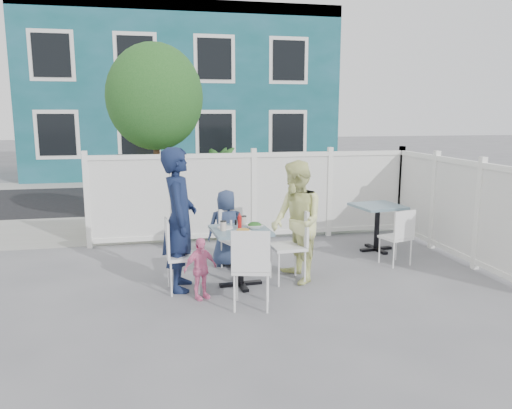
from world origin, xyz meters
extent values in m
plane|color=slate|center=(0.00, 0.00, 0.00)|extent=(80.00, 80.00, 0.00)
cube|color=gray|center=(0.00, 3.80, 0.01)|extent=(24.00, 2.60, 0.01)
cube|color=black|center=(0.00, 7.50, 0.00)|extent=(24.00, 5.00, 0.01)
cube|color=gray|center=(0.00, 10.60, 0.01)|extent=(24.00, 1.60, 0.01)
cube|color=#114F53|center=(-0.50, 14.00, 3.00)|extent=(11.00, 6.00, 6.00)
cube|color=white|center=(-0.50, 11.04, 5.80)|extent=(11.00, 0.08, 0.40)
cube|color=black|center=(-3.00, 11.02, 1.60)|extent=(1.20, 0.04, 1.40)
cube|color=black|center=(1.00, 11.02, 1.60)|extent=(1.20, 0.04, 1.40)
cube|color=black|center=(-3.00, 11.02, 4.10)|extent=(1.20, 0.04, 1.40)
cube|color=black|center=(1.00, 11.02, 4.10)|extent=(1.20, 0.04, 1.40)
cube|color=white|center=(0.10, 2.40, 0.82)|extent=(5.80, 0.04, 1.40)
cube|color=white|center=(0.10, 2.40, 1.56)|extent=(5.86, 0.08, 0.08)
cube|color=white|center=(0.10, 2.40, 0.06)|extent=(5.86, 0.08, 0.12)
cube|color=white|center=(3.00, 0.60, 0.82)|extent=(0.04, 3.60, 1.40)
cube|color=white|center=(3.00, 0.60, 1.56)|extent=(0.08, 3.66, 0.08)
cube|color=white|center=(3.00, 0.60, 0.06)|extent=(0.08, 3.66, 0.12)
cylinder|color=#382316|center=(-1.60, 3.30, 1.20)|extent=(0.12, 0.12, 2.40)
ellipsoid|color=#184718|center=(-1.60, 3.30, 2.60)|extent=(1.80, 1.62, 1.98)
cube|color=gold|center=(-2.02, 4.00, 0.70)|extent=(0.81, 0.62, 1.40)
imported|color=#184718|center=(-0.47, 3.10, 0.82)|extent=(1.29, 1.29, 1.65)
imported|color=#184718|center=(1.92, 3.00, 0.74)|extent=(1.72, 1.75, 1.48)
cube|color=#425D72|center=(-0.57, -0.01, 0.76)|extent=(0.79, 0.79, 0.04)
cylinder|color=black|center=(-0.57, -0.01, 0.38)|extent=(0.08, 0.08, 0.72)
cube|color=black|center=(-0.57, -0.01, 0.02)|extent=(0.59, 0.12, 0.04)
cube|color=black|center=(-0.57, -0.01, 0.02)|extent=(0.12, 0.59, 0.04)
cube|color=#425D72|center=(1.99, 1.25, 0.77)|extent=(0.84, 0.84, 0.04)
cylinder|color=black|center=(1.99, 1.25, 0.38)|extent=(0.09, 0.09, 0.72)
cube|color=black|center=(1.99, 1.25, 0.02)|extent=(0.59, 0.16, 0.04)
cube|color=black|center=(1.99, 1.25, 0.02)|extent=(0.16, 0.59, 0.04)
cube|color=white|center=(-1.34, -0.05, 0.47)|extent=(0.44, 0.46, 0.04)
cube|color=white|center=(-1.54, -0.06, 0.73)|extent=(0.06, 0.44, 0.47)
cylinder|color=white|center=(-1.18, 0.15, 0.23)|extent=(0.02, 0.02, 0.47)
cylinder|color=white|center=(-1.15, -0.23, 0.23)|extent=(0.02, 0.02, 0.47)
cylinder|color=white|center=(-1.53, 0.13, 0.23)|extent=(0.02, 0.02, 0.47)
cylinder|color=white|center=(-1.51, -0.25, 0.23)|extent=(0.02, 0.02, 0.47)
cube|color=white|center=(0.09, 0.03, 0.49)|extent=(0.46, 0.48, 0.04)
cube|color=white|center=(0.30, 0.04, 0.77)|extent=(0.05, 0.46, 0.49)
cylinder|color=white|center=(-0.08, -0.18, 0.25)|extent=(0.03, 0.03, 0.49)
cylinder|color=white|center=(-0.10, 0.22, 0.25)|extent=(0.03, 0.03, 0.49)
cylinder|color=white|center=(0.29, -0.16, 0.25)|extent=(0.03, 0.03, 0.49)
cylinder|color=white|center=(0.27, 0.23, 0.25)|extent=(0.03, 0.03, 0.49)
cube|color=white|center=(-0.49, 0.73, 0.44)|extent=(0.52, 0.51, 0.04)
cube|color=white|center=(-0.56, 0.90, 0.68)|extent=(0.39, 0.18, 0.44)
cylinder|color=white|center=(-0.27, 0.64, 0.22)|extent=(0.02, 0.02, 0.44)
cylinder|color=white|center=(-0.60, 0.51, 0.22)|extent=(0.02, 0.02, 0.44)
cylinder|color=white|center=(-0.39, 0.94, 0.22)|extent=(0.02, 0.02, 0.44)
cylinder|color=white|center=(-0.72, 0.82, 0.22)|extent=(0.02, 0.02, 0.44)
cube|color=white|center=(-0.58, -0.79, 0.48)|extent=(0.54, 0.52, 0.04)
cube|color=white|center=(-0.63, -0.98, 0.75)|extent=(0.44, 0.14, 0.48)
cylinder|color=white|center=(-0.72, -0.56, 0.24)|extent=(0.03, 0.03, 0.48)
cylinder|color=white|center=(-0.34, -0.66, 0.24)|extent=(0.03, 0.03, 0.48)
cylinder|color=white|center=(-0.81, -0.91, 0.24)|extent=(0.03, 0.03, 0.48)
cylinder|color=white|center=(-0.43, -1.01, 0.24)|extent=(0.03, 0.03, 0.48)
cube|color=white|center=(1.93, 0.45, 0.42)|extent=(0.48, 0.47, 0.04)
cube|color=white|center=(1.97, 0.28, 0.66)|extent=(0.39, 0.13, 0.42)
cylinder|color=white|center=(1.72, 0.57, 0.21)|extent=(0.02, 0.02, 0.42)
cylinder|color=white|center=(2.05, 0.65, 0.21)|extent=(0.02, 0.02, 0.42)
cylinder|color=white|center=(1.80, 0.26, 0.21)|extent=(0.02, 0.02, 0.42)
cylinder|color=white|center=(2.13, 0.34, 0.21)|extent=(0.02, 0.02, 0.42)
imported|color=#131E3F|center=(-1.37, 0.05, 0.94)|extent=(0.52, 0.73, 1.88)
imported|color=#DFEA4D|center=(0.21, 0.02, 0.84)|extent=(0.73, 0.89, 1.68)
imported|color=navy|center=(-0.62, 0.93, 0.59)|extent=(0.61, 0.43, 1.17)
imported|color=pink|center=(-1.15, -0.39, 0.39)|extent=(0.50, 0.37, 0.79)
cylinder|color=white|center=(-0.57, -0.17, 0.79)|extent=(0.22, 0.22, 0.01)
cylinder|color=white|center=(-0.76, 0.08, 0.79)|extent=(0.21, 0.21, 0.01)
imported|color=white|center=(-0.38, -0.02, 0.82)|extent=(0.24, 0.24, 0.06)
cylinder|color=beige|center=(-0.81, -0.05, 0.85)|extent=(0.08, 0.08, 0.12)
cylinder|color=beige|center=(-0.49, 0.21, 0.85)|extent=(0.08, 0.08, 0.12)
cylinder|color=#AA1413|center=(-0.58, 0.02, 0.87)|extent=(0.05, 0.05, 0.17)
cylinder|color=white|center=(-0.66, 0.25, 0.82)|extent=(0.03, 0.03, 0.07)
cylinder|color=black|center=(-0.59, 0.24, 0.82)|extent=(0.03, 0.03, 0.07)
camera|label=1|loc=(-1.69, -6.38, 2.31)|focal=35.00mm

